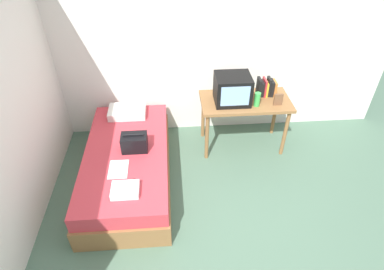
% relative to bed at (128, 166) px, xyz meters
% --- Properties ---
extents(ground_plane, '(8.00, 8.00, 0.00)m').
position_rel_bed_xyz_m(ground_plane, '(1.02, -0.90, -0.23)').
color(ground_plane, '#4C6B56').
extents(wall_back, '(5.20, 0.10, 2.60)m').
position_rel_bed_xyz_m(wall_back, '(1.02, 1.10, 1.07)').
color(wall_back, silver).
rests_on(wall_back, ground).
extents(bed, '(1.00, 2.00, 0.47)m').
position_rel_bed_xyz_m(bed, '(0.00, 0.00, 0.00)').
color(bed, olive).
rests_on(bed, ground).
extents(desk, '(1.16, 0.60, 0.74)m').
position_rel_bed_xyz_m(desk, '(1.53, 0.58, 0.42)').
color(desk, olive).
rests_on(desk, ground).
extents(tv, '(0.44, 0.39, 0.36)m').
position_rel_bed_xyz_m(tv, '(1.34, 0.56, 0.69)').
color(tv, black).
rests_on(tv, desk).
extents(water_bottle, '(0.08, 0.08, 0.18)m').
position_rel_bed_xyz_m(water_bottle, '(1.64, 0.44, 0.60)').
color(water_bottle, green).
rests_on(water_bottle, desk).
extents(book_row, '(0.24, 0.17, 0.24)m').
position_rel_bed_xyz_m(book_row, '(1.81, 0.69, 0.62)').
color(book_row, black).
rests_on(book_row, desk).
extents(picture_frame, '(0.11, 0.02, 0.16)m').
position_rel_bed_xyz_m(picture_frame, '(1.90, 0.43, 0.59)').
color(picture_frame, brown).
rests_on(picture_frame, desk).
extents(pillow, '(0.49, 0.33, 0.10)m').
position_rel_bed_xyz_m(pillow, '(-0.04, 0.75, 0.29)').
color(pillow, silver).
rests_on(pillow, bed).
extents(handbag, '(0.30, 0.20, 0.22)m').
position_rel_bed_xyz_m(handbag, '(0.11, 0.02, 0.34)').
color(handbag, black).
rests_on(handbag, bed).
extents(magazine, '(0.21, 0.29, 0.01)m').
position_rel_bed_xyz_m(magazine, '(-0.05, -0.31, 0.24)').
color(magazine, white).
rests_on(magazine, bed).
extents(remote_dark, '(0.04, 0.16, 0.02)m').
position_rel_bed_xyz_m(remote_dark, '(0.13, -0.56, 0.25)').
color(remote_dark, black).
rests_on(remote_dark, bed).
extents(folded_towel, '(0.28, 0.22, 0.07)m').
position_rel_bed_xyz_m(folded_towel, '(0.06, -0.65, 0.27)').
color(folded_towel, white).
rests_on(folded_towel, bed).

